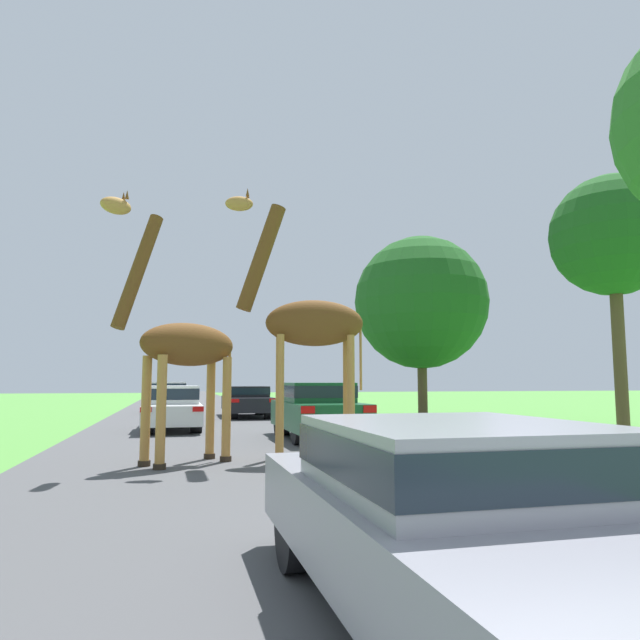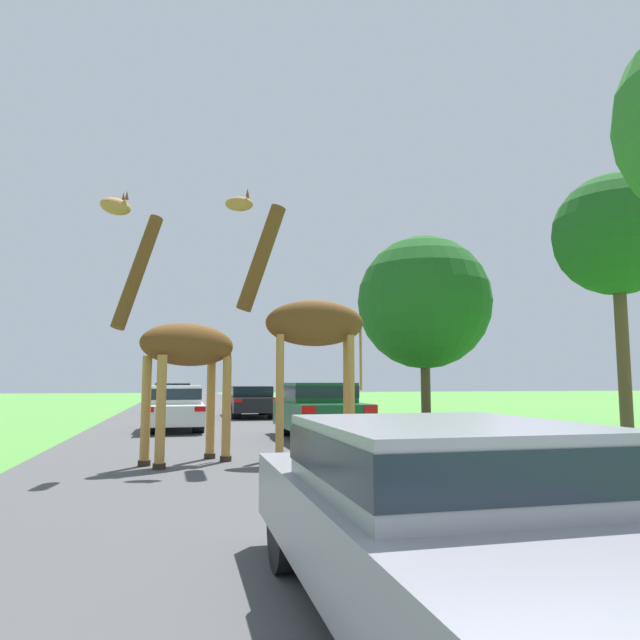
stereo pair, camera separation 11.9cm
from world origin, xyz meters
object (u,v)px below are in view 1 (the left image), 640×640
Objects in this scene: tree_left_edge at (421,303)px; car_verge_right at (317,409)px; giraffe_companion at (183,347)px; car_queue_left at (173,406)px; car_queue_right at (169,396)px; tree_centre_back at (613,236)px; giraffe_near_road at (306,322)px; car_far_ahead at (247,400)px; car_lead_maroon at (458,513)px.

car_verge_right is at bearing -134.23° from tree_left_edge.
car_queue_left is at bearing -29.73° from giraffe_companion.
giraffe_companion is at bearing -88.74° from car_queue_right.
car_verge_right is 10.58m from tree_centre_back.
car_queue_right is 10.36m from car_queue_left.
car_queue_left is 0.61× the size of tree_left_edge.
giraffe_near_road is 1.22× the size of car_queue_left.
tree_left_edge is (9.68, -8.43, 3.84)m from car_queue_right.
giraffe_companion is 1.11× the size of car_queue_left.
tree_centre_back is (13.21, -14.81, 5.15)m from car_queue_right.
tree_left_edge reaches higher than car_far_ahead.
tree_centre_back is at bearing 44.55° from car_lead_maroon.
car_queue_right is at bearing 91.25° from car_queue_left.
giraffe_near_road is 1.24× the size of car_lead_maroon.
giraffe_near_road is at bearing -107.15° from car_verge_right.
tree_left_edge is at bearing 11.53° from car_queue_left.
tree_left_edge is (5.69, 5.85, 3.84)m from car_verge_right.
tree_left_edge is at bearing -41.04° from car_queue_right.
giraffe_near_road is at bearing -71.78° from car_queue_left.
car_lead_maroon is at bearing -177.21° from giraffe_near_road.
car_far_ahead is 0.64× the size of tree_left_edge.
car_verge_right is (3.59, 3.92, -1.38)m from giraffe_companion.
car_lead_maroon is 1.04× the size of car_verge_right.
car_lead_maroon is 15.56m from car_queue_left.
car_verge_right is at bearing -73.49° from giraffe_companion.
giraffe_companion is 1.12× the size of car_lead_maroon.
car_verge_right is at bearing -74.39° from car_queue_right.
car_far_ahead is (3.32, -4.39, -0.08)m from car_queue_right.
car_verge_right is at bearing 80.39° from car_lead_maroon.
tree_left_edge is (7.64, 17.38, 3.94)m from car_lead_maroon.
car_queue_left is (-0.18, 7.84, -1.44)m from giraffe_companion.
giraffe_companion is 18.25m from car_queue_right.
car_queue_right is at bearing -29.75° from giraffe_companion.
giraffe_near_road reaches higher than car_far_ahead.
car_lead_maroon is at bearing -83.31° from car_queue_left.
car_far_ahead is 8.50m from tree_left_edge.
giraffe_near_road is at bearing -125.31° from tree_left_edge.
tree_centre_back is at bearing -106.22° from giraffe_companion.
tree_left_edge reaches higher than car_lead_maroon.
car_queue_right is at bearing 94.51° from car_lead_maroon.
giraffe_companion is 7.97m from car_queue_left.
giraffe_near_road reaches higher than car_lead_maroon.
tree_centre_back is (12.81, 3.38, 3.78)m from giraffe_companion.
giraffe_companion reaches higher than car_far_ahead.
giraffe_companion is 5.49m from car_verge_right.
car_queue_left reaches higher than car_lead_maroon.
car_queue_right is (-2.79, 18.15, -1.90)m from giraffe_near_road.
tree_centre_back is at bearing -3.33° from car_verge_right.
car_queue_left is (-2.57, 7.80, -1.97)m from giraffe_near_road.
car_queue_right is at bearing 105.61° from car_verge_right.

